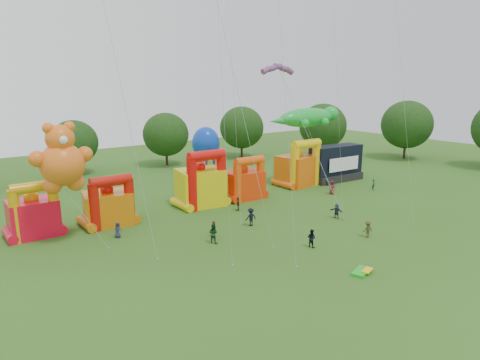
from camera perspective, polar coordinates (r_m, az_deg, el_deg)
ground at (r=35.65m, az=20.98°, el=-13.16°), size 160.00×160.00×0.00m
tree_ring at (r=32.81m, az=19.94°, el=-3.61°), size 119.43×121.48×12.07m
bouncy_castle_0 at (r=47.37m, az=-25.82°, el=-4.20°), size 4.57×3.67×5.77m
bouncy_castle_1 at (r=48.15m, az=-17.09°, el=-3.26°), size 5.54×4.78×5.63m
bouncy_castle_2 at (r=53.04m, az=-5.15°, el=-0.61°), size 6.12×5.25×7.13m
bouncy_castle_3 at (r=56.17m, az=0.53°, el=-0.29°), size 5.19×4.32×5.77m
bouncy_castle_4 at (r=63.91m, az=7.88°, el=1.64°), size 6.27×5.34×6.96m
stage_trailer at (r=67.93m, az=12.65°, el=2.16°), size 8.96×3.86×5.53m
teddy_bear_kite at (r=42.36m, az=-21.59°, el=-0.25°), size 5.67×5.70×11.73m
gecko_kite at (r=64.14m, az=9.20°, el=7.30°), size 13.60×7.02×11.45m
octopus_kite at (r=57.30m, az=-4.35°, el=3.93°), size 3.70×7.79×9.36m
parafoil_kites at (r=40.47m, az=-1.67°, el=9.63°), size 25.64×11.92×30.80m
diamond_kites at (r=43.32m, az=7.11°, el=14.13°), size 24.50×18.31×36.94m
folded_kite_bundle at (r=36.83m, az=15.94°, el=-11.66°), size 2.21×1.55×0.31m
spectator_0 at (r=44.36m, az=-15.99°, el=-6.43°), size 0.89×0.72×1.58m
spectator_1 at (r=42.88m, az=-3.47°, el=-6.53°), size 0.71×0.73×1.69m
spectator_2 at (r=41.35m, az=-3.61°, el=-7.10°), size 1.12×1.19×1.95m
spectator_3 at (r=45.94m, az=1.45°, el=-4.96°), size 1.35×0.88×1.97m
spectator_4 at (r=51.24m, az=-0.26°, el=-3.21°), size 0.77×1.05×1.66m
spectator_5 at (r=49.65m, az=12.75°, el=-4.07°), size 0.96×1.64×1.69m
spectator_6 at (r=59.85m, az=12.18°, el=-0.98°), size 1.09×0.91×1.91m
spectator_7 at (r=63.70m, az=17.37°, el=-0.58°), size 0.69×0.61×1.58m
spectator_8 at (r=40.89m, az=9.50°, el=-7.66°), size 0.83×0.97×1.74m
spectator_9 at (r=44.57m, az=16.66°, el=-6.31°), size 1.21×0.89×1.68m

